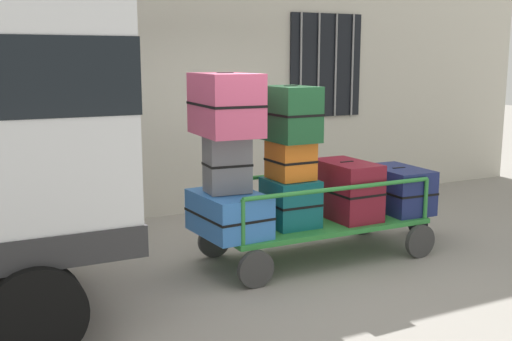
{
  "coord_description": "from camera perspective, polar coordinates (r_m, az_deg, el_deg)",
  "views": [
    {
      "loc": [
        -2.82,
        -5.38,
        2.11
      ],
      "look_at": [
        -0.15,
        -0.02,
        1.01
      ],
      "focal_mm": 42.98,
      "sensor_mm": 36.0,
      "label": 1
    }
  ],
  "objects": [
    {
      "name": "suitcase_midleft_top",
      "position": [
        6.18,
        3.22,
        5.3
      ],
      "size": [
        0.44,
        0.62,
        0.56
      ],
      "color": "#194C28",
      "rests_on": "suitcase_midleft_middle"
    },
    {
      "name": "suitcase_left_top",
      "position": [
        5.88,
        -2.86,
        6.17
      ],
      "size": [
        0.55,
        0.85,
        0.6
      ],
      "color": "#CC4C72",
      "rests_on": "suitcase_left_middle"
    },
    {
      "name": "luggage_cart",
      "position": [
        6.58,
        5.73,
        -5.23
      ],
      "size": [
        2.32,
        1.06,
        0.41
      ],
      "color": "#2D8438",
      "rests_on": "ground"
    },
    {
      "name": "suitcase_midright_bottom",
      "position": [
        7.09,
        13.07,
        -1.71
      ],
      "size": [
        0.52,
        0.82,
        0.49
      ],
      "color": "navy",
      "rests_on": "luggage_cart"
    },
    {
      "name": "building_wall",
      "position": [
        8.4,
        -7.08,
        12.99
      ],
      "size": [
        12.0,
        0.38,
        5.0
      ],
      "color": "beige",
      "rests_on": "ground"
    },
    {
      "name": "suitcase_midleft_bottom",
      "position": [
        6.31,
        3.21,
        -2.97
      ],
      "size": [
        0.48,
        0.54,
        0.49
      ],
      "color": "#0F5960",
      "rests_on": "luggage_cart"
    },
    {
      "name": "cart_railing",
      "position": [
        6.48,
        5.8,
        -1.47
      ],
      "size": [
        2.22,
        0.92,
        0.45
      ],
      "color": "#2D8438",
      "rests_on": "luggage_cart"
    },
    {
      "name": "suitcase_left_middle",
      "position": [
        5.93,
        -2.7,
        0.59
      ],
      "size": [
        0.44,
        0.35,
        0.56
      ],
      "color": "slate",
      "rests_on": "suitcase_left_bottom"
    },
    {
      "name": "suitcase_left_bottom",
      "position": [
        6.01,
        -2.56,
        -4.01
      ],
      "size": [
        0.64,
        0.87,
        0.41
      ],
      "color": "#3372C6",
      "rests_on": "luggage_cart"
    },
    {
      "name": "ground_plane",
      "position": [
        6.43,
        1.09,
        -8.73
      ],
      "size": [
        40.0,
        40.0,
        0.0
      ],
      "primitive_type": "plane",
      "color": "gray"
    },
    {
      "name": "suitcase_center_bottom",
      "position": [
        6.67,
        8.38,
        -1.77
      ],
      "size": [
        0.48,
        0.79,
        0.61
      ],
      "color": "maroon",
      "rests_on": "luggage_cart"
    },
    {
      "name": "backpack",
      "position": [
        7.67,
        14.77,
        -4.19
      ],
      "size": [
        0.27,
        0.22,
        0.44
      ],
      "color": "black",
      "rests_on": "ground"
    },
    {
      "name": "suitcase_midleft_middle",
      "position": [
        6.23,
        3.25,
        0.96
      ],
      "size": [
        0.4,
        0.44,
        0.39
      ],
      "color": "orange",
      "rests_on": "suitcase_midleft_bottom"
    }
  ]
}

